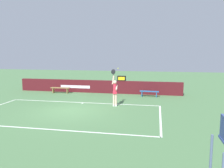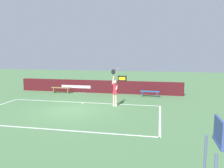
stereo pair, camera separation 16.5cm
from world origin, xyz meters
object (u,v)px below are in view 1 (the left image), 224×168
tennis_player (115,91)px  tennis_ball (118,69)px  speed_display (122,78)px  courtside_bench_far (60,89)px  courtside_bench_near (149,92)px

tennis_player → tennis_ball: (0.25, -0.24, 1.49)m
speed_display → tennis_ball: tennis_ball is taller
speed_display → tennis_ball: size_ratio=10.42×
tennis_ball → courtside_bench_far: 7.35m
speed_display → courtside_bench_far: 5.39m
courtside_bench_far → tennis_ball: bearing=-35.0°
tennis_ball → courtside_bench_far: (-5.77, 4.04, -2.12)m
tennis_player → courtside_bench_far: bearing=145.5°
tennis_player → speed_display: bearing=93.3°
tennis_ball → speed_display: bearing=96.1°
speed_display → courtside_bench_far: speed_display is taller
courtside_bench_near → tennis_ball: bearing=-115.7°
courtside_bench_near → speed_display: bearing=158.4°
courtside_bench_far → courtside_bench_near: bearing=-1.0°
speed_display → tennis_ball: (0.52, -4.85, 1.19)m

